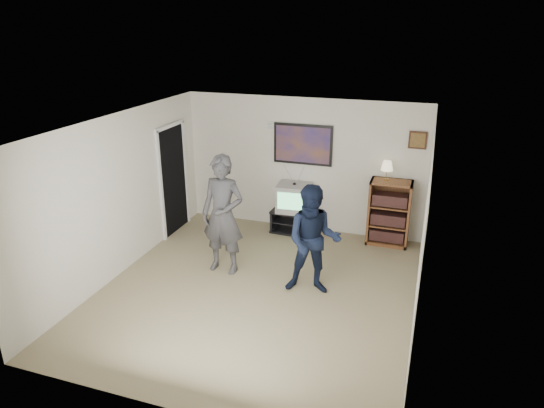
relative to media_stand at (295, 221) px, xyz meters
The scene contains 13 objects.
room_shell 2.15m from the media_stand, 88.31° to the right, with size 4.51×5.00×2.51m.
media_stand is the anchor object (origin of this frame).
crt_television 0.47m from the media_stand, behind, with size 0.61×0.52×0.52m, color #9B9A96, non-canonical shape.
bookshelf 1.75m from the media_stand, ahead, with size 0.72×0.41×1.18m, color brown, non-canonical shape.
table_lamp 1.96m from the media_stand, ahead, with size 0.21×0.21×0.34m, color #EFEAB5, non-canonical shape.
person_tall 2.04m from the media_stand, 110.39° to the right, with size 0.70×0.46×1.90m, color #38373A.
person_short 2.23m from the media_stand, 67.25° to the right, with size 0.80×0.62×1.65m, color black.
controller_left 2.04m from the media_stand, 112.84° to the right, with size 0.04×0.13×0.04m, color white.
controller_right 2.15m from the media_stand, 64.09° to the right, with size 0.04×0.13×0.04m, color white.
poster 1.46m from the media_stand, 77.23° to the left, with size 1.10×0.03×0.75m, color black.
air_vent 1.82m from the media_stand, 153.18° to the left, with size 0.28×0.02×0.14m, color white.
small_picture 2.66m from the media_stand, ahead, with size 0.30×0.03×0.30m, color #371E11.
doorway 2.40m from the media_stand, 163.88° to the right, with size 0.03×0.85×2.00m, color black.
Camera 1 is at (2.20, -5.90, 3.79)m, focal length 32.00 mm.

